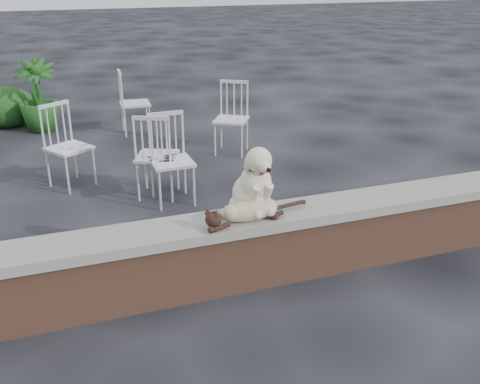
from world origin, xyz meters
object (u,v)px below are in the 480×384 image
object	(u,v)px
chair_c	(157,155)
chair_a	(69,147)
chair_d	(231,119)
chair_e	(135,102)
cat	(248,210)
dog	(251,177)
chair_b	(172,160)
potted_plant_b	(37,96)

from	to	relation	value
chair_c	chair_a	xyz separation A→B (m)	(-0.87, 0.60, 0.00)
chair_a	chair_d	world-z (taller)	same
chair_e	chair_d	bearing A→B (deg)	-139.25
cat	chair_d	xyz separation A→B (m)	(0.95, 3.18, -0.20)
chair_e	chair_a	bearing A→B (deg)	153.75
dog	chair_a	xyz separation A→B (m)	(-1.23, 2.51, -0.39)
cat	chair_a	distance (m)	2.91
chair_d	dog	bearing A→B (deg)	-74.80
chair_d	chair_b	xyz separation A→B (m)	(-1.12, -1.36, 0.00)
cat	potted_plant_b	distance (m)	5.37
cat	chair_c	distance (m)	2.09
chair_c	chair_d	bearing A→B (deg)	-114.03
chair_e	potted_plant_b	distance (m)	1.49
chair_a	potted_plant_b	xyz separation A→B (m)	(-0.29, 2.50, 0.07)
dog	chair_e	distance (m)	4.41
chair_c	chair_b	distance (m)	0.26
dog	cat	distance (m)	0.26
chair_a	dog	bearing A→B (deg)	-96.02
chair_c	dog	bearing A→B (deg)	123.93
chair_a	chair_e	xyz separation A→B (m)	(1.05, 1.87, 0.00)
chair_a	chair_e	world-z (taller)	same
chair_e	chair_b	world-z (taller)	same
dog	chair_b	bearing A→B (deg)	92.49
chair_d	potted_plant_b	world-z (taller)	potted_plant_b
potted_plant_b	dog	bearing A→B (deg)	-73.12
dog	chair_c	size ratio (longest dim) A/B	0.60
chair_a	chair_b	world-z (taller)	same
chair_b	cat	bearing A→B (deg)	-85.84
dog	chair_c	bearing A→B (deg)	94.58
potted_plant_b	chair_b	bearing A→B (deg)	-69.12
dog	chair_b	xyz separation A→B (m)	(-0.25, 1.68, -0.39)
chair_e	chair_d	xyz separation A→B (m)	(1.04, -1.35, 0.00)
dog	cat	world-z (taller)	dog
chair_c	potted_plant_b	size ratio (longest dim) A/B	0.87
chair_a	chair_b	xyz separation A→B (m)	(0.98, -0.84, 0.00)
chair_c	potted_plant_b	world-z (taller)	potted_plant_b
chair_d	potted_plant_b	distance (m)	3.11
cat	chair_a	xyz separation A→B (m)	(-1.15, 2.66, -0.20)
cat	chair_b	distance (m)	1.84
chair_c	chair_e	xyz separation A→B (m)	(0.18, 2.47, 0.00)
cat	chair_e	distance (m)	4.54
chair_e	chair_b	distance (m)	2.71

